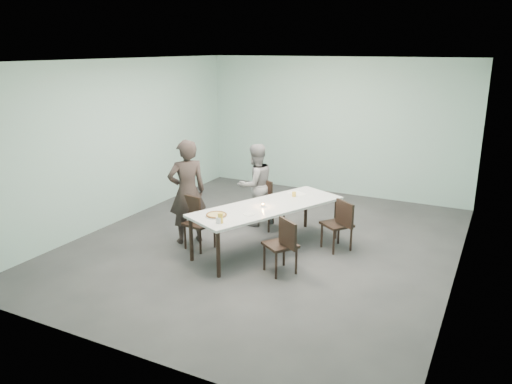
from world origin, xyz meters
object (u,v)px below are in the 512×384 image
at_px(side_plate, 249,214).
at_px(tealight, 263,206).
at_px(diner_far, 255,185).
at_px(diner_near, 187,192).
at_px(chair_far_left, 269,201).
at_px(water_tumbler, 219,220).
at_px(beer_glass, 221,218).
at_px(chair_far_right, 340,222).
at_px(table, 268,209).
at_px(chair_near_right, 283,242).
at_px(chair_near_left, 196,218).
at_px(pizza, 216,215).
at_px(amber_tumbler, 294,194).

height_order(side_plate, tealight, tealight).
relative_size(diner_far, tealight, 27.14).
height_order(diner_near, tealight, diner_near).
relative_size(chair_far_left, water_tumbler, 9.67).
bearing_deg(chair_far_left, beer_glass, -55.28).
bearing_deg(chair_far_right, table, 59.16).
height_order(chair_near_right, diner_far, diner_far).
height_order(chair_far_left, beer_glass, beer_glass).
distance_m(diner_near, water_tumbler, 1.33).
bearing_deg(chair_far_left, water_tumbler, -55.83).
bearing_deg(chair_far_right, side_plate, 77.40).
xyz_separation_m(diner_near, water_tumbler, (1.07, -0.77, -0.09)).
distance_m(side_plate, beer_glass, 0.56).
height_order(chair_far_left, diner_far, diner_far).
height_order(chair_far_left, water_tumbler, chair_far_left).
distance_m(chair_near_right, diner_far, 2.20).
bearing_deg(diner_far, table, 65.70).
xyz_separation_m(chair_near_right, beer_glass, (-0.86, -0.30, 0.32)).
distance_m(table, beer_glass, 1.09).
distance_m(diner_near, tealight, 1.33).
relative_size(chair_near_right, beer_glass, 5.80).
bearing_deg(beer_glass, water_tumbler, -126.69).
height_order(chair_near_right, chair_far_right, same).
distance_m(chair_far_left, diner_near, 1.60).
bearing_deg(diner_near, side_plate, 119.86).
bearing_deg(table, diner_far, 126.22).
xyz_separation_m(chair_far_right, diner_near, (-2.41, -0.77, 0.38)).
relative_size(chair_far_right, diner_near, 0.49).
bearing_deg(chair_far_right, tealight, 62.76).
distance_m(chair_near_left, diner_far, 1.51).
distance_m(diner_near, side_plate, 1.31).
height_order(chair_near_left, chair_far_right, same).
height_order(diner_far, pizza, diner_far).
relative_size(side_plate, water_tumbler, 2.00).
relative_size(table, chair_near_right, 3.15).
bearing_deg(chair_far_left, tealight, -39.81).
bearing_deg(chair_far_left, chair_far_right, 10.58).
relative_size(diner_far, beer_glass, 10.13).
xyz_separation_m(chair_far_right, beer_glass, (-1.32, -1.51, 0.32)).
height_order(chair_near_right, amber_tumbler, chair_near_right).
bearing_deg(diner_far, chair_near_right, 67.02).
distance_m(chair_near_right, side_plate, 0.75).
distance_m(pizza, water_tumbler, 0.32).
bearing_deg(beer_glass, tealight, 77.51).
distance_m(diner_far, tealight, 1.28).
bearing_deg(table, diner_near, -166.95).
bearing_deg(beer_glass, pizza, 132.37).
bearing_deg(chair_far_right, diner_near, 53.78).
xyz_separation_m(beer_glass, tealight, (0.21, 0.96, -0.05)).
relative_size(table, chair_near_left, 3.15).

